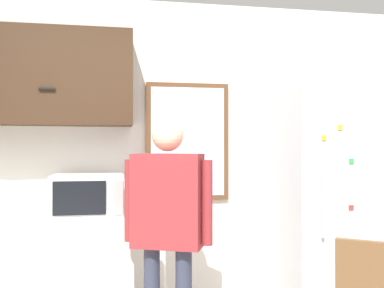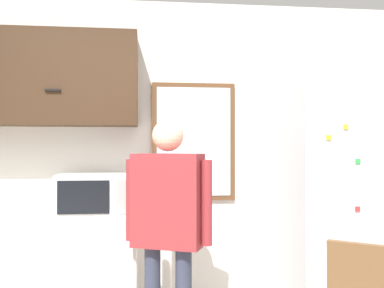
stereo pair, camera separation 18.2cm
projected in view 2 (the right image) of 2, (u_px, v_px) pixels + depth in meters
back_wall at (165, 157)px, 3.72m from camera, size 6.00×0.06×2.70m
counter at (7, 276)px, 3.26m from camera, size 1.97×0.57×0.91m
upper_cabinets at (13, 78)px, 3.40m from camera, size 1.97×0.35×0.76m
microwave at (93, 194)px, 3.33m from camera, size 0.54×0.39×0.32m
person at (168, 213)px, 2.90m from camera, size 0.57×0.38×1.62m
refrigerator at (331, 207)px, 3.48m from camera, size 0.70×0.73×1.90m
window at (194, 142)px, 3.70m from camera, size 0.72×0.05×1.02m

